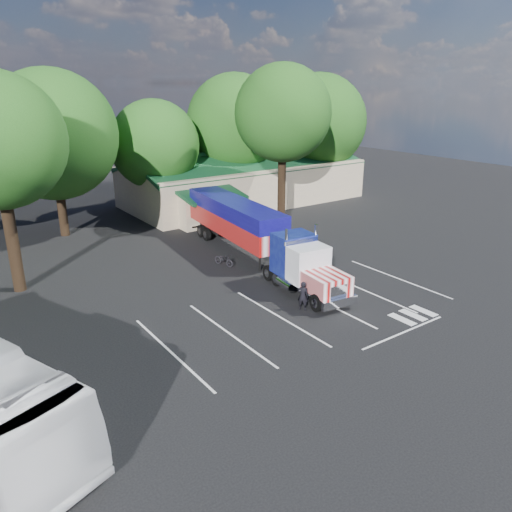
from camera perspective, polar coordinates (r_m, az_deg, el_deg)
ground at (r=31.39m, az=-4.06°, el=-3.02°), size 120.00×120.00×0.00m
event_hall at (r=52.38m, az=-1.51°, el=8.57°), size 24.20×14.12×5.55m
tree_row_c at (r=42.48m, az=-22.25°, el=12.66°), size 10.00×10.00×13.05m
tree_row_d at (r=46.77m, az=-11.51°, el=12.34°), size 8.00×8.00×10.60m
tree_row_e at (r=51.38m, az=-2.39°, el=14.96°), size 9.60×9.60×12.90m
tree_row_f at (r=56.58m, az=7.11°, el=14.92°), size 10.40×10.40×13.00m
tree_near_right at (r=42.72m, az=3.09°, el=15.95°), size 8.00×8.00×13.50m
semi_truck at (r=34.83m, az=-0.63°, el=3.12°), size 4.43×18.78×3.91m
woman at (r=27.46m, az=5.38°, el=-4.54°), size 0.66×0.72×1.65m
bicycle at (r=34.11m, az=-3.71°, el=-0.40°), size 0.96×1.73×0.86m
silver_sedan at (r=48.67m, az=-0.67°, el=5.83°), size 3.94×2.30×1.23m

